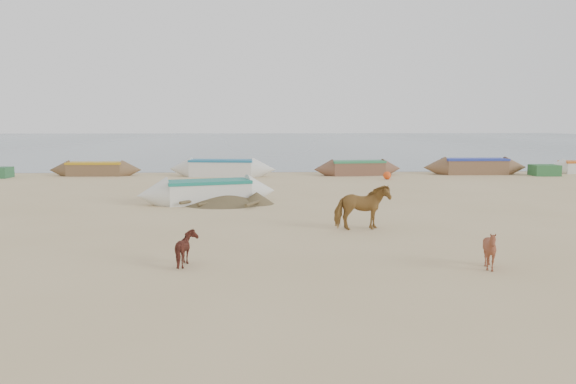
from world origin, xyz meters
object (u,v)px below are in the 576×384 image
object	(u,v)px
calf_right	(188,249)
near_canoe	(208,192)
calf_front	(490,250)
cow_adult	(362,207)

from	to	relation	value
calf_right	near_canoe	distance (m)	9.75
calf_right	near_canoe	size ratio (longest dim) A/B	0.14
calf_front	near_canoe	size ratio (longest dim) A/B	0.16
calf_front	calf_right	xyz separation A→B (m)	(-6.56, 0.61, -0.06)
calf_right	near_canoe	bearing A→B (deg)	-16.65
calf_front	near_canoe	world-z (taller)	near_canoe
near_canoe	cow_adult	bearing A→B (deg)	-65.42
calf_front	calf_right	distance (m)	6.59
near_canoe	calf_front	bearing A→B (deg)	-72.62
cow_adult	calf_front	xyz separation A→B (m)	(1.99, -4.61, -0.24)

